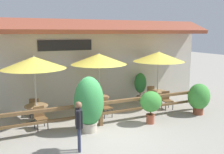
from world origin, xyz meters
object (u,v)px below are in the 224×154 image
chair_near_streetside (40,117)px  patio_umbrella_middle (99,59)px  chair_middle_streetside (105,106)px  dining_table_far (157,94)px  potted_plant_tall_tropical (151,103)px  patio_umbrella_near (34,63)px  dining_table_middle (99,100)px  pedestrian (79,120)px  chair_far_streetside (167,99)px  chair_near_wallside (34,106)px  potted_plant_corner_fern (140,84)px  dining_table_near (37,109)px  potted_plant_entrance_palm (89,103)px  chair_middle_wallside (95,98)px  patio_umbrella_far (159,57)px  potted_plant_small_flowering (199,97)px  chair_far_wallside (150,93)px

chair_near_streetside → patio_umbrella_middle: patio_umbrella_middle is taller
chair_near_streetside → chair_middle_streetside: (2.76, 0.24, 0.00)m
dining_table_far → potted_plant_tall_tropical: (-1.75, -2.07, 0.29)m
patio_umbrella_near → chair_middle_streetside: (2.79, -0.51, -1.97)m
dining_table_middle → pedestrian: size_ratio=0.59×
chair_far_streetside → chair_near_wallside: bearing=172.9°
chair_near_streetside → pedestrian: size_ratio=0.53×
potted_plant_corner_fern → patio_umbrella_middle: bearing=-162.5°
patio_umbrella_near → dining_table_near: (0.00, 0.00, -1.86)m
dining_table_near → dining_table_middle: bearing=5.0°
dining_table_near → potted_plant_entrance_palm: bearing=-47.6°
dining_table_far → chair_near_streetside: bearing=-172.1°
chair_far_streetside → patio_umbrella_middle: bearing=169.8°
potted_plant_entrance_palm → potted_plant_tall_tropical: (2.49, -0.24, -0.22)m
dining_table_middle → potted_plant_entrance_palm: bearing=-120.4°
dining_table_middle → potted_plant_corner_fern: 2.82m
chair_near_streetside → patio_umbrella_middle: bearing=9.5°
chair_near_wallside → chair_far_streetside: (5.87, -1.44, 0.00)m
chair_middle_wallside → chair_far_streetside: bearing=160.6°
patio_umbrella_far → pedestrian: bearing=-147.7°
chair_near_wallside → patio_umbrella_middle: 3.45m
patio_umbrella_near → dining_table_far: 6.15m
dining_table_near → potted_plant_tall_tropical: potted_plant_tall_tropical is taller
patio_umbrella_middle → dining_table_middle: size_ratio=2.93×
chair_middle_streetside → potted_plant_corner_fern: bearing=23.9°
chair_near_streetside → chair_near_wallside: size_ratio=1.00×
chair_middle_streetside → pedestrian: bearing=-133.7°
potted_plant_small_flowering → potted_plant_entrance_palm: bearing=178.3°
patio_umbrella_near → potted_plant_entrance_palm: 2.76m
chair_far_wallside → potted_plant_corner_fern: 0.66m
chair_near_wallside → chair_middle_streetside: bearing=166.1°
chair_near_wallside → potted_plant_corner_fern: 5.49m
dining_table_middle → pedestrian: (-1.98, -3.37, 0.44)m
patio_umbrella_far → potted_plant_entrance_palm: size_ratio=1.32×
dining_table_far → potted_plant_entrance_palm: size_ratio=0.45×
dining_table_middle → potted_plant_corner_fern: size_ratio=0.62×
chair_far_wallside → potted_plant_small_flowering: potted_plant_small_flowering is taller
chair_near_streetside → chair_near_wallside: same height
chair_near_wallside → dining_table_middle: 2.84m
patio_umbrella_middle → pedestrian: (-1.98, -3.37, -1.42)m
patio_umbrella_middle → dining_table_middle: patio_umbrella_middle is taller
dining_table_far → potted_plant_small_flowering: potted_plant_small_flowering is taller
chair_near_wallside → patio_umbrella_far: 6.20m
chair_middle_streetside → chair_far_wallside: bearing=16.2°
dining_table_near → dining_table_far: 5.86m
potted_plant_small_flowering → chair_middle_wallside: bearing=142.5°
chair_near_wallside → dining_table_far: bearing=-176.2°
chair_far_wallside → potted_plant_small_flowering: bearing=109.5°
patio_umbrella_far → potted_plant_small_flowering: 2.71m
patio_umbrella_middle → potted_plant_corner_fern: size_ratio=1.81×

